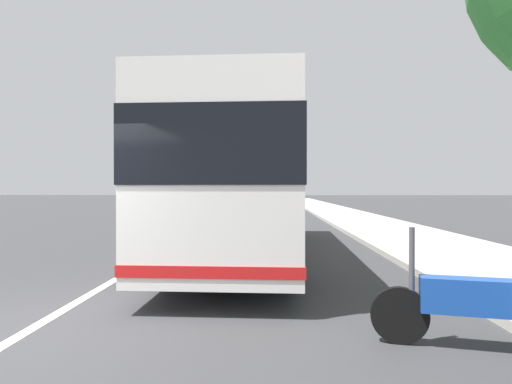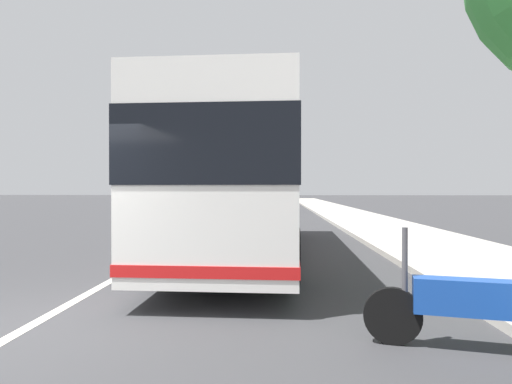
{
  "view_description": "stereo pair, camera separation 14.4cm",
  "coord_description": "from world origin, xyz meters",
  "px_view_note": "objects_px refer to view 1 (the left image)",
  "views": [
    {
      "loc": [
        -4.69,
        -2.83,
        1.66
      ],
      "look_at": [
        5.94,
        -2.49,
        1.59
      ],
      "focal_mm": 30.19,
      "sensor_mm": 36.0,
      "label": 1
    },
    {
      "loc": [
        -4.69,
        -2.97,
        1.66
      ],
      "look_at": [
        5.94,
        -2.49,
        1.59
      ],
      "focal_mm": 30.19,
      "sensor_mm": 36.0,
      "label": 2
    }
  ],
  "objects_px": {
    "motorcycle_angled": "(482,305)",
    "car_ahead_same_lane": "(226,198)",
    "coach_bus": "(247,180)",
    "car_far_distant": "(262,198)",
    "car_behind_bus": "(267,203)"
  },
  "relations": [
    {
      "from": "car_ahead_same_lane",
      "to": "coach_bus",
      "type": "bearing_deg",
      "value": 3.25
    },
    {
      "from": "coach_bus",
      "to": "motorcycle_angled",
      "type": "relative_size",
      "value": 4.99
    },
    {
      "from": "coach_bus",
      "to": "car_far_distant",
      "type": "xyz_separation_m",
      "value": [
        34.87,
        0.3,
        -1.23
      ]
    },
    {
      "from": "car_far_distant",
      "to": "car_behind_bus",
      "type": "height_order",
      "value": "car_behind_bus"
    },
    {
      "from": "coach_bus",
      "to": "car_far_distant",
      "type": "relative_size",
      "value": 2.42
    },
    {
      "from": "motorcycle_angled",
      "to": "car_far_distant",
      "type": "bearing_deg",
      "value": -72.63
    },
    {
      "from": "motorcycle_angled",
      "to": "car_ahead_same_lane",
      "type": "relative_size",
      "value": 0.52
    },
    {
      "from": "car_far_distant",
      "to": "car_behind_bus",
      "type": "relative_size",
      "value": 1.14
    },
    {
      "from": "coach_bus",
      "to": "car_ahead_same_lane",
      "type": "bearing_deg",
      "value": 8.69
    },
    {
      "from": "coach_bus",
      "to": "car_ahead_same_lane",
      "type": "xyz_separation_m",
      "value": [
        33.44,
        3.95,
        -1.16
      ]
    },
    {
      "from": "motorcycle_angled",
      "to": "car_behind_bus",
      "type": "bearing_deg",
      "value": -71.83
    },
    {
      "from": "motorcycle_angled",
      "to": "car_ahead_same_lane",
      "type": "distance_m",
      "value": 40.38
    },
    {
      "from": "coach_bus",
      "to": "car_ahead_same_lane",
      "type": "distance_m",
      "value": 33.69
    },
    {
      "from": "car_behind_bus",
      "to": "coach_bus",
      "type": "bearing_deg",
      "value": 179.13
    },
    {
      "from": "car_far_distant",
      "to": "coach_bus",
      "type": "bearing_deg",
      "value": -176.78
    }
  ]
}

